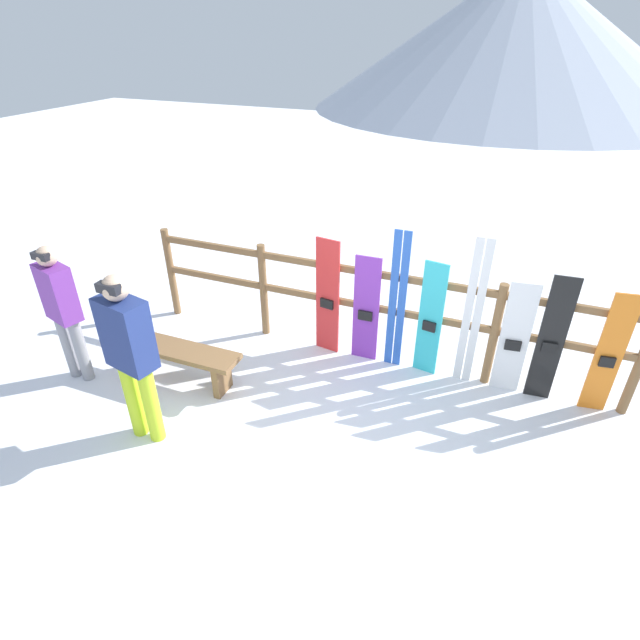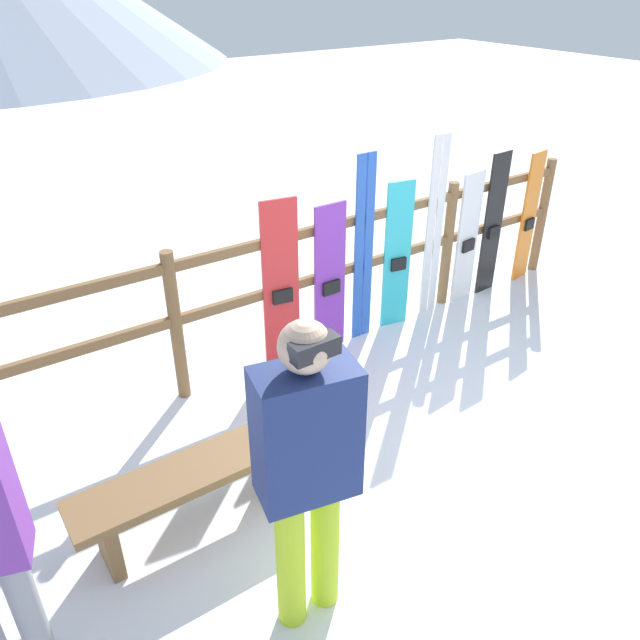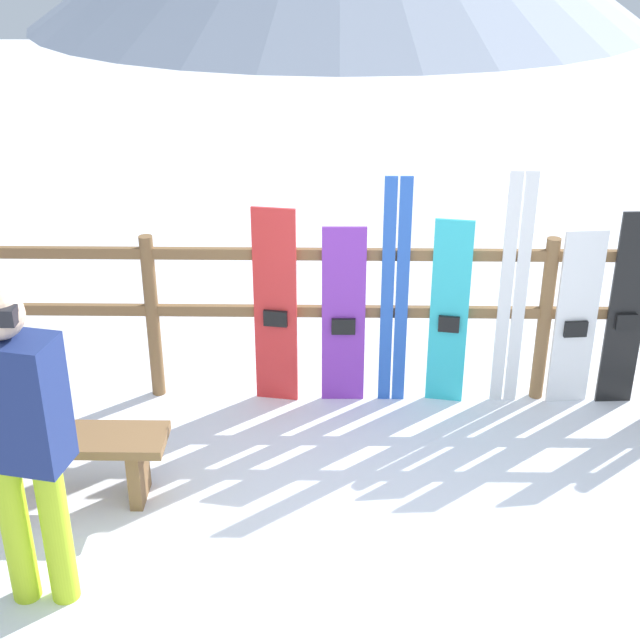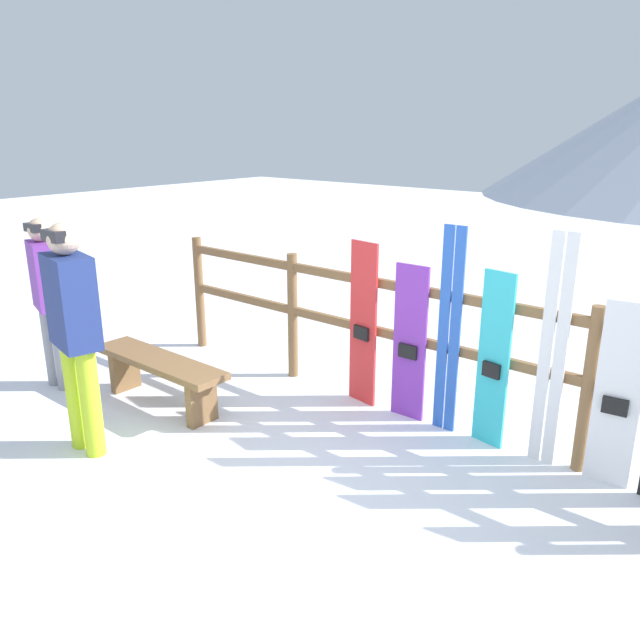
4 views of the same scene
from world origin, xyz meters
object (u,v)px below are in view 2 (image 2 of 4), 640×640
ski_pair_white (434,228)px  snowboard_black_stripe (493,225)px  snowboard_purple (330,280)px  snowboard_orange (529,218)px  person_navy (307,463)px  snowboard_white (467,239)px  snowboard_red (281,287)px  ski_pair_blue (364,251)px  snowboard_cyan (397,257)px  bench (197,481)px

ski_pair_white → snowboard_black_stripe: ski_pair_white is taller
snowboard_purple → snowboard_orange: (2.60, 0.00, 0.02)m
person_navy → snowboard_white: (3.30, 2.13, -0.38)m
snowboard_black_stripe → snowboard_orange: bearing=-0.0°
person_navy → snowboard_red: (1.13, 2.13, -0.30)m
ski_pair_blue → ski_pair_white: size_ratio=0.98×
ski_pair_blue → ski_pair_white: ski_pair_white is taller
snowboard_purple → snowboard_white: (1.68, -0.00, -0.01)m
ski_pair_blue → snowboard_orange: size_ratio=1.23×
snowboard_red → snowboard_white: (2.17, -0.00, -0.08)m
snowboard_red → person_navy: bearing=-118.0°
snowboard_red → snowboard_cyan: (1.25, -0.00, -0.04)m
snowboard_red → snowboard_purple: 0.50m
ski_pair_white → snowboard_cyan: bearing=-179.6°
snowboard_red → snowboard_cyan: 1.26m
snowboard_purple → snowboard_black_stripe: bearing=0.0°
ski_pair_blue → bench: bearing=-150.6°
person_navy → snowboard_black_stripe: person_navy is taller
person_navy → snowboard_cyan: bearing=41.7°
snowboard_cyan → snowboard_black_stripe: snowboard_black_stripe is taller
bench → ski_pair_blue: size_ratio=0.88×
ski_pair_white → snowboard_orange: 1.40m
bench → snowboard_cyan: size_ratio=1.07×
person_navy → snowboard_purple: bearing=52.6°
snowboard_red → snowboard_orange: bearing=-0.0°
snowboard_white → snowboard_purple: bearing=180.0°
person_navy → bench: bearing=104.7°
snowboard_purple → ski_pair_blue: (0.36, 0.00, 0.19)m
snowboard_red → snowboard_orange: size_ratio=1.07×
ski_pair_blue → snowboard_white: (1.32, -0.00, -0.19)m
bench → ski_pair_white: ski_pair_white is taller
snowboard_cyan → snowboard_orange: 1.84m
person_navy → snowboard_cyan: (2.38, 2.13, -0.34)m
snowboard_orange → snowboard_white: bearing=-180.0°
ski_pair_white → snowboard_orange: ski_pair_white is taller
bench → snowboard_orange: size_ratio=1.08×
bench → snowboard_red: (1.36, 1.25, 0.40)m
snowboard_cyan → ski_pair_white: 0.48m
person_navy → snowboard_orange: person_navy is taller
ski_pair_blue → snowboard_red: bearing=-179.8°
snowboard_white → snowboard_orange: snowboard_orange is taller
snowboard_white → bench: bearing=-160.6°
ski_pair_blue → snowboard_black_stripe: ski_pair_blue is taller
snowboard_red → ski_pair_blue: (0.86, 0.00, 0.12)m
ski_pair_white → snowboard_black_stripe: bearing=-0.2°
snowboard_cyan → person_navy: bearing=-138.3°
ski_pair_blue → ski_pair_white: 0.84m
bench → snowboard_red: 1.89m
bench → snowboard_purple: (1.85, 1.25, 0.33)m
snowboard_cyan → ski_pair_white: bearing=0.4°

